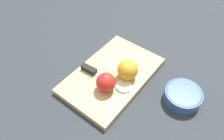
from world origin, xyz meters
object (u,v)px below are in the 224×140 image
Objects in this scene: apple_half_left at (128,70)px; knife at (90,70)px; bowl at (183,96)px; apple_half_right at (106,82)px.

apple_half_left reaches higher than knife.
knife is 0.35m from bowl.
apple_half_right is 0.54× the size of bowl.
apple_half_right is at bearing 149.62° from apple_half_left.
bowl is (-0.03, 0.21, -0.04)m from apple_half_left.
bowl is at bearing -90.56° from apple_half_left.
apple_half_left is 0.10m from apple_half_right.
apple_half_right is (0.09, -0.04, -0.00)m from apple_half_left.
apple_half_right is at bearing -64.39° from bowl.
apple_half_left reaches higher than apple_half_right.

